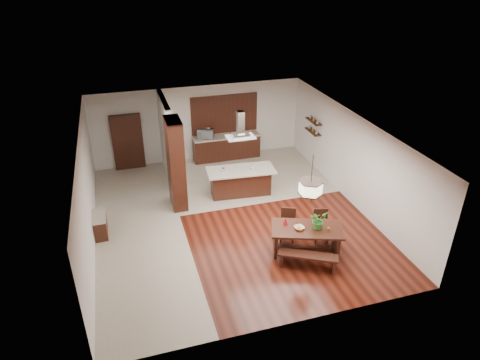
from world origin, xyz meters
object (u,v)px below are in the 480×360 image
object	(u,v)px
dining_chair_right	(321,226)
pendant_lantern	(311,179)
kitchen_island	(241,181)
dining_chair_left	(288,225)
microwave	(205,134)
fruit_bowl	(299,228)
hallway_console	(100,225)
dining_bench	(308,261)
dining_table	(306,234)
foliage_plant	(318,220)
range_hood	(241,125)
island_cup	(252,168)

from	to	relation	value
dining_chair_right	pendant_lantern	distance (m)	1.93
pendant_lantern	kitchen_island	size ratio (longest dim) A/B	0.57
dining_chair_left	microwave	bearing A→B (deg)	124.22
fruit_bowl	dining_chair_right	bearing A→B (deg)	22.61
hallway_console	dining_bench	world-z (taller)	hallway_console
dining_bench	dining_chair_left	world-z (taller)	dining_chair_left
dining_table	dining_chair_right	xyz separation A→B (m)	(0.63, 0.38, -0.11)
pendant_lantern	microwave	world-z (taller)	pendant_lantern
dining_bench	foliage_plant	bearing A→B (deg)	48.92
fruit_bowl	range_hood	bearing A→B (deg)	98.81
dining_chair_right	dining_bench	bearing A→B (deg)	-117.12
hallway_console	microwave	xyz separation A→B (m)	(4.00, 4.03, 0.80)
fruit_bowl	kitchen_island	size ratio (longest dim) A/B	0.11
hallway_console	dining_chair_right	xyz separation A→B (m)	(5.92, -2.06, 0.15)
dining_bench	dining_chair_right	xyz separation A→B (m)	(0.85, 1.01, 0.25)
dining_table	fruit_bowl	distance (m)	0.32
fruit_bowl	island_cup	bearing A→B (deg)	93.05
pendant_lantern	hallway_console	bearing A→B (deg)	155.20
pendant_lantern	range_hood	distance (m)	3.66
hallway_console	dining_bench	size ratio (longest dim) A/B	0.58
dining_table	kitchen_island	distance (m)	3.65
dining_chair_left	kitchen_island	world-z (taller)	dining_chair_left
range_hood	hallway_console	bearing A→B (deg)	-166.01
fruit_bowl	kitchen_island	world-z (taller)	kitchen_island
hallway_console	dining_chair_left	distance (m)	5.34
dining_chair_left	island_cup	xyz separation A→B (m)	(-0.15, 2.74, 0.51)
dining_chair_right	foliage_plant	world-z (taller)	foliage_plant
island_cup	hallway_console	bearing A→B (deg)	-168.51
dining_chair_left	microwave	distance (m)	5.91
dining_table	pendant_lantern	distance (m)	1.67
hallway_console	island_cup	size ratio (longest dim) A/B	6.60
hallway_console	dining_bench	xyz separation A→B (m)	(5.06, -3.08, -0.10)
island_cup	dining_chair_right	bearing A→B (deg)	-71.46
dining_table	island_cup	distance (m)	3.48
range_hood	microwave	world-z (taller)	range_hood
dining_bench	kitchen_island	distance (m)	4.24
kitchen_island	microwave	xyz separation A→B (m)	(-0.53, 2.91, 0.64)
hallway_console	dining_chair_left	bearing A→B (deg)	-19.16
fruit_bowl	hallway_console	bearing A→B (deg)	154.55
kitchen_island	range_hood	distance (m)	1.99
dining_chair_left	island_cup	world-z (taller)	island_cup
pendant_lantern	island_cup	size ratio (longest dim) A/B	9.82
microwave	kitchen_island	bearing A→B (deg)	-61.22
dining_chair_right	microwave	world-z (taller)	microwave
dining_bench	island_cup	size ratio (longest dim) A/B	11.38
pendant_lantern	island_cup	xyz separation A→B (m)	(-0.40, 3.44, -1.27)
foliage_plant	dining_chair_left	bearing A→B (deg)	123.73
kitchen_island	island_cup	size ratio (longest dim) A/B	17.26
pendant_lantern	kitchen_island	world-z (taller)	pendant_lantern
range_hood	microwave	xyz separation A→B (m)	(-0.53, 2.90, -1.35)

